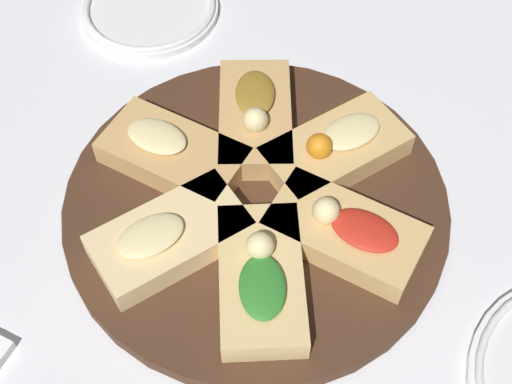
# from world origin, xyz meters

# --- Properties ---
(ground_plane) EXTENTS (3.00, 3.00, 0.00)m
(ground_plane) POSITION_xyz_m (0.00, 0.00, 0.00)
(ground_plane) COLOR white
(serving_board) EXTENTS (0.41, 0.41, 0.02)m
(serving_board) POSITION_xyz_m (0.00, 0.00, 0.01)
(serving_board) COLOR #422819
(serving_board) RESTS_ON ground_plane
(focaccia_slice_0) EXTENTS (0.17, 0.11, 0.04)m
(focaccia_slice_0) POSITION_xyz_m (-0.10, -0.02, 0.04)
(focaccia_slice_0) COLOR tan
(focaccia_slice_0) RESTS_ON serving_board
(focaccia_slice_1) EXTENTS (0.12, 0.17, 0.04)m
(focaccia_slice_1) POSITION_xyz_m (-0.03, -0.10, 0.04)
(focaccia_slice_1) COLOR #E5C689
(focaccia_slice_1) RESTS_ON serving_board
(focaccia_slice_2) EXTENTS (0.17, 0.17, 0.05)m
(focaccia_slice_2) POSITION_xyz_m (0.07, -0.08, 0.04)
(focaccia_slice_2) COLOR #DBB775
(focaccia_slice_2) RESTS_ON serving_board
(focaccia_slice_3) EXTENTS (0.17, 0.11, 0.05)m
(focaccia_slice_3) POSITION_xyz_m (0.10, 0.02, 0.04)
(focaccia_slice_3) COLOR tan
(focaccia_slice_3) RESTS_ON serving_board
(focaccia_slice_4) EXTENTS (0.12, 0.17, 0.05)m
(focaccia_slice_4) POSITION_xyz_m (0.03, 0.10, 0.04)
(focaccia_slice_4) COLOR tan
(focaccia_slice_4) RESTS_ON serving_board
(focaccia_slice_5) EXTENTS (0.16, 0.17, 0.05)m
(focaccia_slice_5) POSITION_xyz_m (-0.07, 0.08, 0.04)
(focaccia_slice_5) COLOR tan
(focaccia_slice_5) RESTS_ON serving_board
(plate_left) EXTENTS (0.18, 0.18, 0.02)m
(plate_left) POSITION_xyz_m (-0.32, 0.15, 0.01)
(plate_left) COLOR white
(plate_left) RESTS_ON ground_plane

